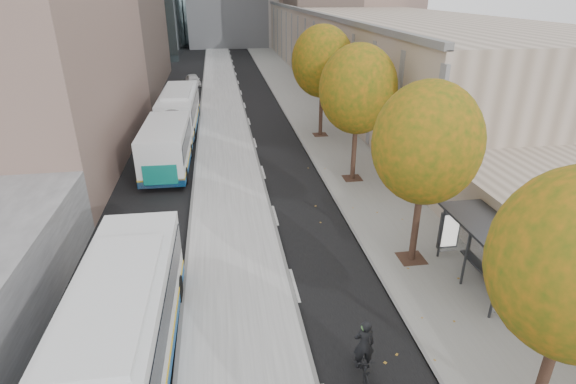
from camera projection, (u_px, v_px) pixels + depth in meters
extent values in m
cube|color=#A1A1A1|center=(224.00, 125.00, 37.99)|extent=(4.25, 150.00, 0.15)
cube|color=gray|center=(316.00, 121.00, 39.12)|extent=(4.75, 150.00, 0.08)
cube|color=gray|center=(352.00, 38.00, 65.12)|extent=(18.00, 92.00, 8.00)
cube|color=#383A3F|center=(489.00, 227.00, 16.68)|extent=(1.90, 4.40, 0.10)
cylinder|color=#383A3F|center=(495.00, 289.00, 15.32)|extent=(0.10, 0.10, 2.40)
cube|color=silver|center=(500.00, 253.00, 17.30)|extent=(0.04, 4.00, 2.10)
cylinder|color=black|center=(544.00, 377.00, 11.41)|extent=(0.28, 0.28, 3.11)
cylinder|color=black|center=(416.00, 225.00, 18.58)|extent=(0.28, 0.28, 3.24)
sphere|color=#245010|center=(427.00, 143.00, 17.10)|extent=(4.20, 4.20, 4.20)
cylinder|color=black|center=(354.00, 152.00, 26.64)|extent=(0.28, 0.28, 3.38)
sphere|color=#245010|center=(358.00, 89.00, 25.10)|extent=(4.40, 4.40, 4.40)
cylinder|color=black|center=(321.00, 113.00, 34.70)|extent=(0.28, 0.28, 3.51)
sphere|color=#245010|center=(322.00, 61.00, 33.10)|extent=(4.60, 4.60, 4.60)
cube|color=silver|center=(175.00, 124.00, 32.99)|extent=(2.98, 18.07, 3.00)
cube|color=black|center=(174.00, 117.00, 32.76)|extent=(3.03, 17.35, 1.04)
cube|color=#0E7366|center=(164.00, 174.00, 25.06)|extent=(1.90, 0.10, 1.16)
imported|color=black|center=(362.00, 365.00, 13.27)|extent=(0.60, 1.71, 1.01)
imported|color=black|center=(364.00, 344.00, 12.93)|extent=(0.65, 0.45, 1.69)
sphere|color=#447D38|center=(366.00, 327.00, 12.67)|extent=(0.26, 0.26, 0.26)
imported|color=silver|center=(193.00, 80.00, 53.40)|extent=(2.13, 3.97, 1.28)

